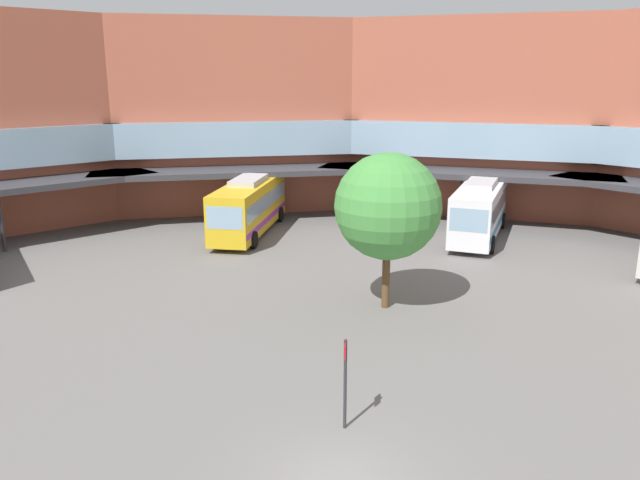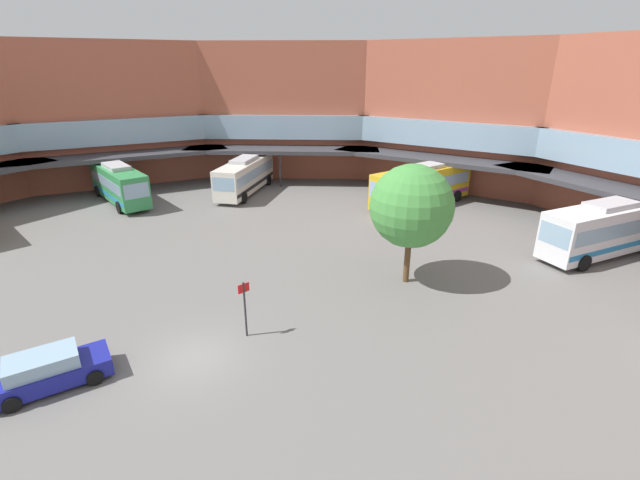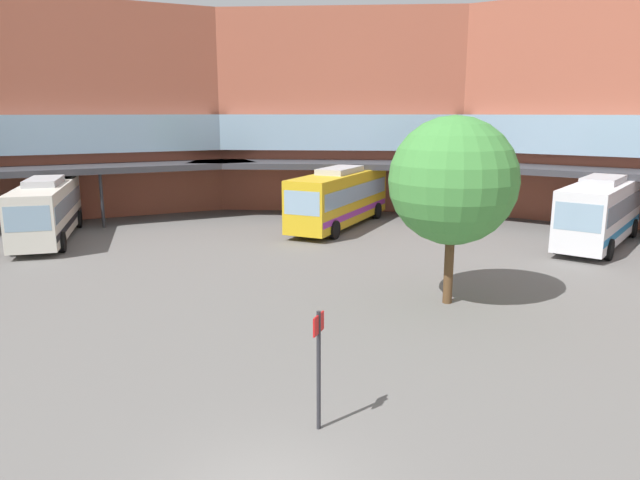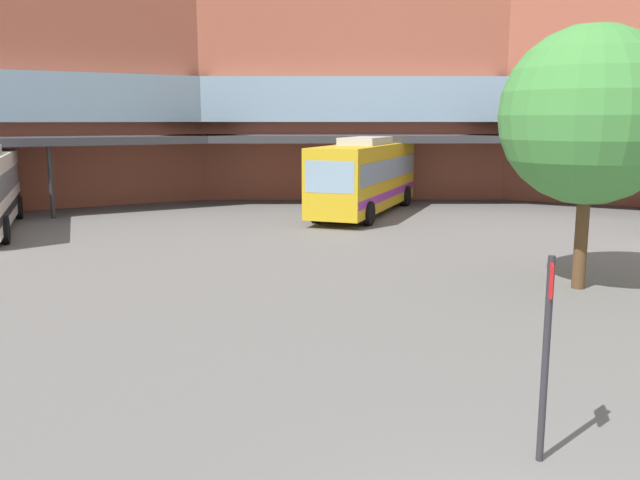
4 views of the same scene
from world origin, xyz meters
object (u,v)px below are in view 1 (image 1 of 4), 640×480
Objects in this scene: stop_sign_post at (345,375)px; bus_2 at (249,205)px; bus_4 at (479,209)px; plaza_tree at (388,207)px.

bus_2 is at bearing 91.20° from stop_sign_post.
bus_4 is at bearing 55.60° from stop_sign_post.
bus_4 is at bearing 48.18° from plaza_tree.
bus_2 is 1.14× the size of bus_4.
bus_4 is 3.38× the size of stop_sign_post.
plaza_tree reaches higher than stop_sign_post.
stop_sign_post is at bearing -1.83° from bus_4.
bus_2 is 1.55× the size of plaza_tree.
plaza_tree is (-9.83, -10.98, 2.85)m from bus_4.
bus_4 is 25.05m from stop_sign_post.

